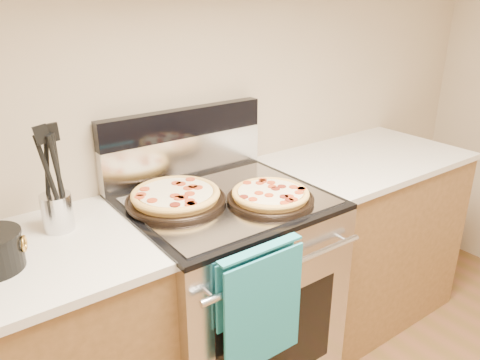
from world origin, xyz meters
TOP-DOWN VIEW (x-y plane):
  - wall_back at (0.00, 2.00)m, footprint 4.00×0.00m
  - range_body at (0.00, 1.65)m, footprint 0.76×0.68m
  - oven_window at (0.00, 1.31)m, footprint 0.56×0.01m
  - cooktop at (0.00, 1.65)m, footprint 0.76×0.68m
  - backsplash_lower at (0.00, 1.96)m, footprint 0.76×0.06m
  - backsplash_upper at (0.00, 1.96)m, footprint 0.76×0.06m
  - oven_handle at (0.00, 1.27)m, footprint 0.70×0.03m
  - dish_towel at (-0.12, 1.27)m, footprint 0.32×0.05m
  - foil_sheet at (0.00, 1.62)m, footprint 0.70×0.55m
  - cabinet_right at (0.88, 1.68)m, footprint 1.00×0.62m
  - countertop_right at (0.88, 1.68)m, footprint 1.02×0.64m
  - pepperoni_pizza_back at (-0.18, 1.72)m, footprint 0.47×0.47m
  - pepperoni_pizza_front at (0.12, 1.52)m, footprint 0.34×0.34m
  - utensil_crock at (-0.60, 1.80)m, footprint 0.12×0.12m

SIDE VIEW (x-z plane):
  - cabinet_right at x=0.88m, z-range 0.00..0.88m
  - range_body at x=0.00m, z-range 0.00..0.90m
  - oven_window at x=0.00m, z-range 0.25..0.65m
  - dish_towel at x=-0.12m, z-range 0.49..0.91m
  - oven_handle at x=0.00m, z-range 0.79..0.81m
  - countertop_right at x=0.88m, z-range 0.88..0.91m
  - cooktop at x=0.00m, z-range 0.90..0.92m
  - foil_sheet at x=0.00m, z-range 0.92..0.93m
  - pepperoni_pizza_front at x=0.12m, z-range 0.93..0.97m
  - pepperoni_pizza_back at x=-0.18m, z-range 0.93..0.98m
  - utensil_crock at x=-0.60m, z-range 0.91..1.04m
  - backsplash_lower at x=0.00m, z-range 0.92..1.10m
  - backsplash_upper at x=0.00m, z-range 1.10..1.22m
  - wall_back at x=0.00m, z-range -0.65..3.35m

